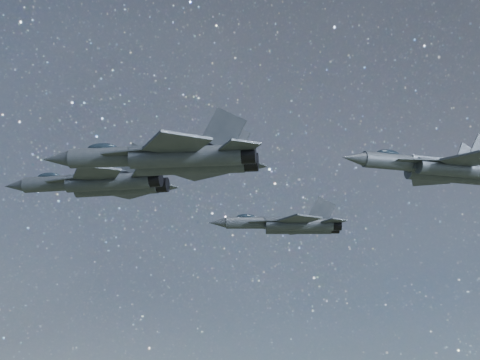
# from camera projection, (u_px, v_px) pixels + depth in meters

# --- Properties ---
(jet_lead) EXTENTS (19.45, 13.67, 4.91)m
(jet_lead) POSITION_uv_depth(u_px,v_px,m) (99.00, 183.00, 71.43)
(jet_lead) COLOR #333940
(jet_left) EXTENTS (18.27, 12.76, 4.60)m
(jet_left) POSITION_uv_depth(u_px,v_px,m) (288.00, 224.00, 87.96)
(jet_left) COLOR #333940
(jet_right) EXTENTS (19.31, 13.79, 4.94)m
(jet_right) POSITION_uv_depth(u_px,v_px,m) (170.00, 158.00, 56.34)
(jet_right) COLOR #333940
(jet_slot) EXTENTS (17.00, 11.21, 4.35)m
(jet_slot) POSITION_uv_depth(u_px,v_px,m) (439.00, 168.00, 63.04)
(jet_slot) COLOR #333940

